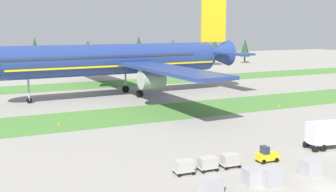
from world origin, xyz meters
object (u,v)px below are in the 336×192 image
taxiway_marker_0 (59,124)px  uld_container_0 (211,185)px  cargo_dolly_lead (230,160)px  airliner (122,59)px  uld_container_3 (311,167)px  catering_truck (331,134)px  ground_crew_marshaller (328,126)px  taxiway_marker_1 (279,106)px  uld_container_2 (270,177)px  baggage_tug (267,155)px  uld_container_1 (254,176)px  cargo_dolly_second (207,163)px  taxiway_marker_2 (205,110)px  cargo_dolly_third (184,166)px

taxiway_marker_0 → uld_container_0: bearing=-77.1°
cargo_dolly_lead → taxiway_marker_0: 32.12m
airliner → uld_container_3: 59.04m
catering_truck → ground_crew_marshaller: 9.20m
cargo_dolly_lead → taxiway_marker_1: 39.29m
ground_crew_marshaller → uld_container_2: size_ratio=0.87×
baggage_tug → uld_container_1: (-5.69, -5.08, 0.03)m
catering_truck → taxiway_marker_0: 41.34m
cargo_dolly_second → taxiway_marker_2: bearing=153.3°
airliner → taxiway_marker_2: (8.31, -23.99, -8.34)m
cargo_dolly_third → ground_crew_marshaller: bearing=106.7°
uld_container_0 → uld_container_2: bearing=-7.4°
baggage_tug → uld_container_2: bearing=-32.8°
uld_container_0 → taxiway_marker_0: bearing=102.9°
cargo_dolly_lead → uld_container_3: 8.75m
cargo_dolly_second → catering_truck: (19.19, 0.53, 1.03)m
cargo_dolly_lead → catering_truck: catering_truck is taller
uld_container_0 → taxiway_marker_1: bearing=41.9°
uld_container_0 → baggage_tug: bearing=25.5°
uld_container_3 → taxiway_marker_2: size_ratio=3.45×
uld_container_1 → uld_container_0: bearing=-178.6°
baggage_tug → catering_truck: bearing=98.3°
uld_container_1 → baggage_tug: bearing=41.7°
baggage_tug → uld_container_0: baggage_tug is taller
airliner → ground_crew_marshaller: bearing=-161.4°
cargo_dolly_second → uld_container_0: bearing=-24.7°
cargo_dolly_lead → airliner: bearing=177.6°
uld_container_3 → uld_container_1: bearing=176.7°
baggage_tug → catering_truck: catering_truck is taller
cargo_dolly_third → taxiway_marker_2: bearing=149.0°
ground_crew_marshaller → taxiway_marker_1: ground_crew_marshaller is taller
cargo_dolly_third → uld_container_2: size_ratio=1.14×
cargo_dolly_lead → uld_container_1: size_ratio=1.14×
airliner → taxiway_marker_0: bearing=138.8°
cargo_dolly_third → uld_container_0: size_ratio=1.14×
cargo_dolly_second → uld_container_0: 6.41m
cargo_dolly_lead → uld_container_2: (0.61, -6.33, -0.03)m
airliner → cargo_dolly_third: size_ratio=32.58×
cargo_dolly_second → taxiway_marker_1: size_ratio=4.34×
cargo_dolly_lead → taxiway_marker_2: cargo_dolly_lead is taller
cargo_dolly_lead → uld_container_3: uld_container_3 is taller
cargo_dolly_lead → uld_container_3: (6.57, -5.77, -0.06)m
airliner → uld_container_1: 58.92m
catering_truck → taxiway_marker_0: size_ratio=12.39×
airliner → taxiway_marker_2: size_ratio=128.13×
uld_container_1 → uld_container_3: bearing=-3.3°
taxiway_marker_0 → taxiway_marker_2: bearing=-0.5°
ground_crew_marshaller → uld_container_0: size_ratio=0.87×
cargo_dolly_third → catering_truck: (22.08, 0.37, 1.03)m
cargo_dolly_lead → taxiway_marker_0: (-13.80, 29.00, -0.63)m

